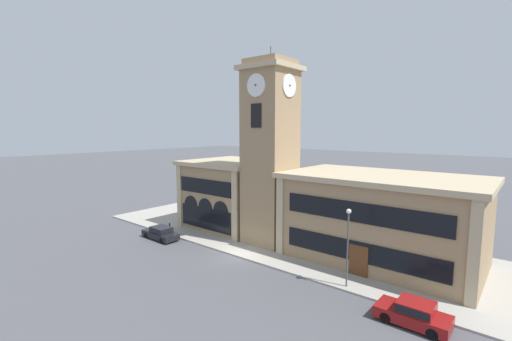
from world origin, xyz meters
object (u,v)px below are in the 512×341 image
parked_car_mid (414,313)px  bollard (170,228)px  parked_car_near (161,233)px  street_lamp (348,236)px

parked_car_mid → bollard: parked_car_mid is taller
parked_car_mid → bollard: size_ratio=3.86×
parked_car_near → parked_car_mid: 24.85m
parked_car_mid → bollard: (-25.73, 1.77, -0.08)m
parked_car_mid → street_lamp: 6.23m
parked_car_near → street_lamp: 20.16m
parked_car_near → bollard: parked_car_near is taller
parked_car_mid → parked_car_near: bearing=0.5°
parked_car_near → street_lamp: street_lamp is taller
parked_car_near → bollard: size_ratio=4.14×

